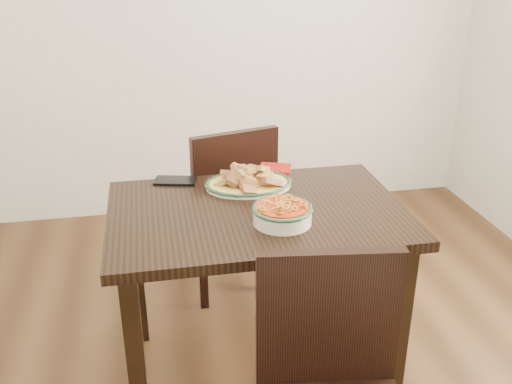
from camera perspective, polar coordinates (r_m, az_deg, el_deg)
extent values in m
plane|color=#3A2412|center=(2.47, 0.46, -18.65)|extent=(3.50, 3.50, 0.00)
cube|color=silver|center=(3.57, -5.30, 17.81)|extent=(3.50, 0.10, 2.60)
cube|color=black|center=(2.14, 0.10, -2.17)|extent=(1.10, 0.74, 0.04)
cube|color=black|center=(2.07, -11.91, -16.21)|extent=(0.06, 0.06, 0.71)
cube|color=black|center=(2.23, 14.09, -13.04)|extent=(0.06, 0.06, 0.71)
cube|color=black|center=(2.55, -11.92, -7.75)|extent=(0.06, 0.06, 0.71)
cube|color=black|center=(2.69, 8.99, -5.78)|extent=(0.06, 0.06, 0.71)
cube|color=black|center=(2.88, -3.54, -1.69)|extent=(0.51, 0.51, 0.04)
cube|color=black|center=(3.18, -1.80, -3.58)|extent=(0.04, 0.04, 0.41)
cube|color=black|center=(3.07, -7.60, -4.83)|extent=(0.04, 0.04, 0.41)
cube|color=black|center=(2.91, 0.98, -6.35)|extent=(0.04, 0.04, 0.41)
cube|color=black|center=(2.80, -5.31, -7.87)|extent=(0.04, 0.04, 0.41)
cube|color=black|center=(2.62, -2.07, 1.43)|extent=(0.42, 0.15, 0.44)
cube|color=black|center=(1.70, 7.23, -12.34)|extent=(0.42, 0.09, 0.44)
ellipsoid|color=white|center=(2.32, -0.76, 0.74)|extent=(0.35, 0.26, 0.02)
ellipsoid|color=#E0BC4E|center=(2.32, -0.76, 0.87)|extent=(0.34, 0.25, 0.01)
torus|color=#183521|center=(2.32, -0.76, 0.92)|extent=(0.27, 0.27, 0.01)
cylinder|color=#F3EBCD|center=(2.02, 2.64, -2.31)|extent=(0.21, 0.21, 0.06)
torus|color=#1B3D26|center=(2.01, 2.65, -1.64)|extent=(0.22, 0.22, 0.02)
cylinder|color=#A22807|center=(2.01, 2.65, -1.52)|extent=(0.19, 0.19, 0.01)
cube|color=black|center=(2.39, -8.07, 1.14)|extent=(0.19, 0.13, 0.01)
cube|color=maroon|center=(2.50, 1.91, 2.37)|extent=(0.16, 0.15, 0.01)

